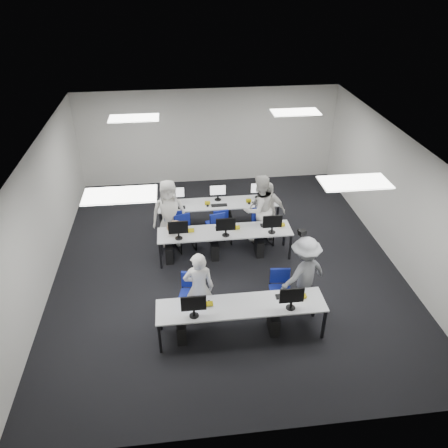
{
  "coord_description": "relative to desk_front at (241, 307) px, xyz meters",
  "views": [
    {
      "loc": [
        -1.05,
        -8.49,
        6.33
      ],
      "look_at": [
        -0.03,
        0.09,
        1.0
      ],
      "focal_mm": 35.0,
      "sensor_mm": 36.0,
      "label": 1
    }
  ],
  "objects": [
    {
      "name": "dslr_camera",
      "position": [
        1.32,
        0.86,
        1.02
      ],
      "size": [
        0.2,
        0.22,
        0.1
      ],
      "primitive_type": "cube",
      "rotation": [
        0.0,
        0.0,
        3.56
      ],
      "color": "black",
      "rests_on": "photographer"
    },
    {
      "name": "chair_1",
      "position": [
        0.91,
        0.64,
        -0.4
      ],
      "size": [
        0.48,
        0.51,
        0.88
      ],
      "rotation": [
        0.0,
        0.0,
        -0.11
      ],
      "color": "navy",
      "rests_on": "ground"
    },
    {
      "name": "room",
      "position": [
        0.0,
        2.4,
        0.82
      ],
      "size": [
        9.0,
        9.02,
        3.0
      ],
      "color": "black",
      "rests_on": "ground"
    },
    {
      "name": "student_0",
      "position": [
        -0.76,
        0.47,
        0.14
      ],
      "size": [
        0.61,
        0.41,
        1.64
      ],
      "primitive_type": "imported",
      "rotation": [
        0.0,
        0.0,
        3.12
      ],
      "color": "white",
      "rests_on": "ground"
    },
    {
      "name": "desk_mid",
      "position": [
        0.0,
        2.6,
        0.0
      ],
      "size": [
        3.2,
        0.7,
        0.73
      ],
      "color": "#AFB1B4",
      "rests_on": "ground"
    },
    {
      "name": "chair_3",
      "position": [
        0.02,
        3.26,
        -0.42
      ],
      "size": [
        0.45,
        0.49,
        0.82
      ],
      "rotation": [
        0.0,
        0.0,
        0.13
      ],
      "color": "navy",
      "rests_on": "ground"
    },
    {
      "name": "desk_front",
      "position": [
        0.0,
        0.0,
        0.0
      ],
      "size": [
        3.2,
        0.7,
        0.73
      ],
      "color": "#AFB1B4",
      "rests_on": "ground"
    },
    {
      "name": "ceiling_panels",
      "position": [
        0.0,
        2.4,
        2.3
      ],
      "size": [
        5.2,
        4.6,
        0.02
      ],
      "color": "white",
      "rests_on": "room"
    },
    {
      "name": "chair_6",
      "position": [
        -0.15,
        3.38,
        -0.41
      ],
      "size": [
        0.51,
        0.54,
        0.87
      ],
      "rotation": [
        0.0,
        0.0,
        0.21
      ],
      "color": "navy",
      "rests_on": "ground"
    },
    {
      "name": "handbag",
      "position": [
        -1.18,
        2.69,
        0.21
      ],
      "size": [
        0.42,
        0.31,
        0.32
      ],
      "primitive_type": "ellipsoid",
      "rotation": [
        0.0,
        0.0,
        0.17
      ],
      "color": "tan",
      "rests_on": "desk_mid"
    },
    {
      "name": "student_3",
      "position": [
        1.18,
        3.38,
        0.1
      ],
      "size": [
        0.99,
        0.66,
        1.56
      ],
      "primitive_type": "imported",
      "rotation": [
        0.0,
        0.0,
        -0.34
      ],
      "color": "white",
      "rests_on": "ground"
    },
    {
      "name": "chair_4",
      "position": [
        1.01,
        3.04,
        -0.39
      ],
      "size": [
        0.58,
        0.61,
        0.91
      ],
      "rotation": [
        0.0,
        0.0,
        0.36
      ],
      "color": "navy",
      "rests_on": "ground"
    },
    {
      "name": "equipment_front",
      "position": [
        -0.19,
        -0.02,
        -0.32
      ],
      "size": [
        2.51,
        0.41,
        1.19
      ],
      "color": "#0B2697",
      "rests_on": "desk_front"
    },
    {
      "name": "student_2",
      "position": [
        -1.3,
        3.37,
        0.19
      ],
      "size": [
        0.88,
        0.59,
        1.75
      ],
      "primitive_type": "imported",
      "rotation": [
        0.0,
        0.0,
        0.04
      ],
      "color": "white",
      "rests_on": "ground"
    },
    {
      "name": "chair_5",
      "position": [
        -1.22,
        3.52,
        -0.38
      ],
      "size": [
        0.49,
        0.53,
        0.94
      ],
      "rotation": [
        0.0,
        0.0,
        0.07
      ],
      "color": "navy",
      "rests_on": "ground"
    },
    {
      "name": "chair_7",
      "position": [
        1.04,
        3.5,
        -0.4
      ],
      "size": [
        0.53,
        0.56,
        0.88
      ],
      "rotation": [
        0.0,
        0.0,
        -0.26
      ],
      "color": "navy",
      "rests_on": "ground"
    },
    {
      "name": "chair_2",
      "position": [
        -0.94,
        3.08,
        -0.4
      ],
      "size": [
        0.55,
        0.58,
        0.88
      ],
      "rotation": [
        0.0,
        0.0,
        0.31
      ],
      "color": "navy",
      "rests_on": "ground"
    },
    {
      "name": "student_1",
      "position": [
        0.95,
        3.25,
        0.23
      ],
      "size": [
        1.08,
        0.98,
        1.82
      ],
      "primitive_type": "imported",
      "rotation": [
        0.0,
        0.0,
        3.54
      ],
      "color": "white",
      "rests_on": "ground"
    },
    {
      "name": "desk_back",
      "position": [
        0.0,
        4.0,
        0.0
      ],
      "size": [
        3.2,
        0.7,
        0.73
      ],
      "color": "#AFB1B4",
      "rests_on": "ground"
    },
    {
      "name": "photographer",
      "position": [
        1.39,
        0.7,
        0.14
      ],
      "size": [
        1.22,
        0.99,
        1.64
      ],
      "primitive_type": "imported",
      "rotation": [
        0.0,
        0.0,
        3.56
      ],
      "color": "slate",
      "rests_on": "ground"
    },
    {
      "name": "equipment_mid",
      "position": [
        -0.19,
        2.58,
        -0.32
      ],
      "size": [
        2.91,
        0.41,
        1.19
      ],
      "color": "white",
      "rests_on": "desk_mid"
    },
    {
      "name": "chair_0",
      "position": [
        -0.93,
        0.68,
        -0.39
      ],
      "size": [
        0.56,
        0.59,
        0.91
      ],
      "rotation": [
        0.0,
        0.0,
        -0.26
      ],
      "color": "navy",
      "rests_on": "ground"
    },
    {
      "name": "equipment_back",
      "position": [
        0.19,
        4.02,
        -0.32
      ],
      "size": [
        2.91,
        0.41,
        1.19
      ],
      "color": "white",
      "rests_on": "desk_back"
    }
  ]
}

